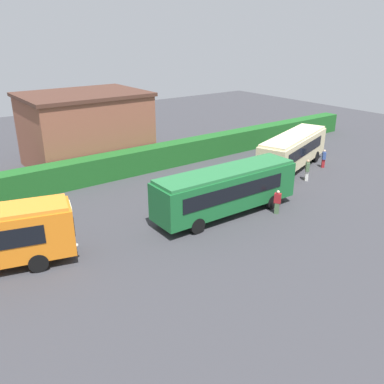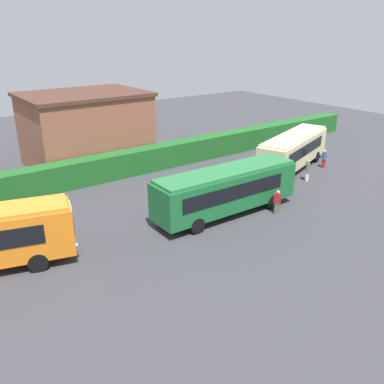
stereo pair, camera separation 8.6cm
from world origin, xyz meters
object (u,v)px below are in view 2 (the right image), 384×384
at_px(bus_cream, 294,149).
at_px(person_right, 280,146).
at_px(person_center, 308,170).
at_px(bus_green, 226,189).
at_px(person_far, 324,158).
at_px(person_left, 277,202).

bearing_deg(bus_cream, person_right, 38.37).
bearing_deg(person_center, person_right, 102.69).
bearing_deg(person_center, bus_cream, 105.33).
distance_m(bus_green, person_far, 13.72).
xyz_separation_m(person_right, person_far, (0.10, -5.11, -0.06)).
height_order(bus_green, bus_cream, bus_green).
relative_size(bus_green, person_far, 6.40).
bearing_deg(bus_cream, bus_green, -179.79).
relative_size(bus_cream, person_right, 5.77).
distance_m(person_left, person_far, 11.55).
height_order(bus_green, person_left, bus_green).
height_order(bus_green, person_center, bus_green).
bearing_deg(bus_green, person_left, -34.46).
height_order(person_right, person_far, person_right).
height_order(person_center, person_right, person_center).
distance_m(bus_green, person_right, 15.35).
xyz_separation_m(bus_green, bus_cream, (11.09, 3.85, -0.04)).
xyz_separation_m(bus_green, person_left, (2.78, -1.99, -0.94)).
relative_size(person_left, person_center, 0.94).
distance_m(person_center, person_right, 7.48).
bearing_deg(person_center, person_left, -112.80).
xyz_separation_m(bus_cream, person_right, (2.31, 3.59, -0.84)).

